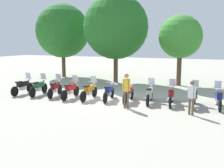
% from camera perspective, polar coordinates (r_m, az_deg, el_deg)
% --- Properties ---
extents(ground_plane, '(80.00, 80.00, 0.00)m').
position_cam_1_polar(ground_plane, '(15.57, -0.69, -3.54)').
color(ground_plane, '#ADA899').
extents(motorcycle_0, '(0.62, 2.19, 1.37)m').
position_cam_1_polar(motorcycle_0, '(18.31, -18.81, -0.46)').
color(motorcycle_0, black).
rests_on(motorcycle_0, ground_plane).
extents(motorcycle_1, '(0.62, 2.18, 1.37)m').
position_cam_1_polar(motorcycle_1, '(17.66, -15.59, -0.65)').
color(motorcycle_1, black).
rests_on(motorcycle_1, ground_plane).
extents(motorcycle_2, '(0.72, 2.16, 1.37)m').
position_cam_1_polar(motorcycle_2, '(17.03, -12.22, -0.87)').
color(motorcycle_2, black).
rests_on(motorcycle_2, ground_plane).
extents(motorcycle_3, '(0.62, 2.19, 1.37)m').
position_cam_1_polar(motorcycle_3, '(16.27, -8.97, -1.24)').
color(motorcycle_3, black).
rests_on(motorcycle_3, ground_plane).
extents(motorcycle_4, '(0.62, 2.19, 1.37)m').
position_cam_1_polar(motorcycle_4, '(15.82, -4.95, -1.46)').
color(motorcycle_4, black).
rests_on(motorcycle_4, ground_plane).
extents(motorcycle_5, '(0.62, 2.18, 0.99)m').
position_cam_1_polar(motorcycle_5, '(15.50, -0.67, -1.71)').
color(motorcycle_5, black).
rests_on(motorcycle_5, ground_plane).
extents(motorcycle_6, '(0.62, 2.19, 0.99)m').
position_cam_1_polar(motorcycle_6, '(15.13, 3.60, -2.00)').
color(motorcycle_6, black).
rests_on(motorcycle_6, ground_plane).
extents(motorcycle_7, '(0.62, 2.19, 1.37)m').
position_cam_1_polar(motorcycle_7, '(14.98, 8.19, -2.13)').
color(motorcycle_7, black).
rests_on(motorcycle_7, ground_plane).
extents(motorcycle_8, '(0.62, 2.19, 1.37)m').
position_cam_1_polar(motorcycle_8, '(14.80, 12.76, -2.41)').
color(motorcycle_8, black).
rests_on(motorcycle_8, ground_plane).
extents(motorcycle_9, '(0.62, 2.19, 1.37)m').
position_cam_1_polar(motorcycle_9, '(14.68, 17.42, -2.70)').
color(motorcycle_9, black).
rests_on(motorcycle_9, ground_plane).
extents(motorcycle_10, '(0.62, 2.19, 1.37)m').
position_cam_1_polar(motorcycle_10, '(14.79, 22.10, -2.87)').
color(motorcycle_10, black).
rests_on(motorcycle_10, ground_plane).
extents(person_0, '(0.41, 0.28, 1.83)m').
position_cam_1_polar(person_0, '(13.56, 3.13, -0.79)').
color(person_0, brown).
rests_on(person_0, ground_plane).
extents(person_1, '(0.40, 0.29, 1.65)m').
position_cam_1_polar(person_1, '(12.88, 16.91, -2.31)').
color(person_1, brown).
rests_on(person_1, ground_plane).
extents(tree_0, '(5.14, 5.14, 7.01)m').
position_cam_1_polar(tree_0, '(26.19, -10.65, 11.24)').
color(tree_0, brown).
rests_on(tree_0, ground_plane).
extents(tree_1, '(5.30, 5.30, 7.27)m').
position_cam_1_polar(tree_1, '(21.96, 0.83, 12.28)').
color(tree_1, brown).
rests_on(tree_1, ground_plane).
extents(tree_2, '(3.33, 3.33, 5.47)m').
position_cam_1_polar(tree_2, '(21.21, 14.62, 9.87)').
color(tree_2, brown).
rests_on(tree_2, ground_plane).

